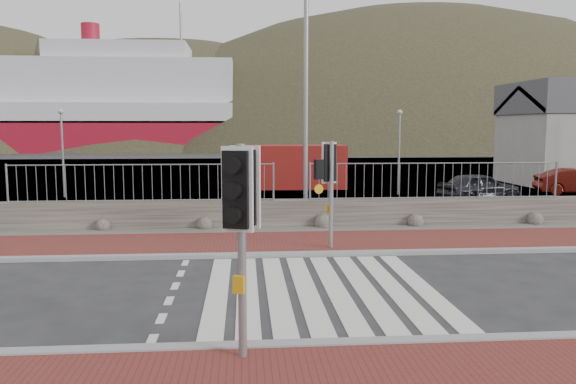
{
  "coord_description": "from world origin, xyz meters",
  "views": [
    {
      "loc": [
        -1.53,
        -11.03,
        3.31
      ],
      "look_at": [
        -0.45,
        3.0,
        1.67
      ],
      "focal_mm": 35.0,
      "sensor_mm": 36.0,
      "label": 1
    }
  ],
  "objects": [
    {
      "name": "ground",
      "position": [
        0.0,
        0.0,
        0.0
      ],
      "size": [
        220.0,
        220.0,
        0.0
      ],
      "primitive_type": "plane",
      "color": "#28282B",
      "rests_on": "ground"
    },
    {
      "name": "streetlight",
      "position": [
        0.71,
        8.1,
        4.94
      ],
      "size": [
        1.86,
        0.25,
        8.78
      ],
      "rotation": [
        0.0,
        0.0,
        -0.02
      ],
      "color": "gray",
      "rests_on": "ground"
    },
    {
      "name": "quay",
      "position": [
        0.0,
        27.9,
        0.0
      ],
      "size": [
        120.0,
        40.0,
        0.5
      ],
      "primitive_type": "cube",
      "color": "#4C4C4F",
      "rests_on": "ground"
    },
    {
      "name": "traffic_signal_near",
      "position": [
        -1.58,
        -3.38,
        2.23
      ],
      "size": [
        0.5,
        0.4,
        3.08
      ],
      "rotation": [
        0.0,
        0.0,
        -0.35
      ],
      "color": "gray",
      "rests_on": "ground"
    },
    {
      "name": "stone_wall",
      "position": [
        0.0,
        7.3,
        0.45
      ],
      "size": [
        40.0,
        0.6,
        0.9
      ],
      "primitive_type": "cube",
      "color": "#49443C",
      "rests_on": "ground"
    },
    {
      "name": "gravel_strip",
      "position": [
        0.0,
        6.5,
        0.03
      ],
      "size": [
        40.0,
        1.5,
        0.06
      ],
      "primitive_type": "cube",
      "color": "#59544C",
      "rests_on": "ground"
    },
    {
      "name": "kerb_near",
      "position": [
        0.0,
        -3.0,
        0.05
      ],
      "size": [
        40.0,
        0.25,
        0.12
      ],
      "primitive_type": "cube",
      "color": "gray",
      "rests_on": "ground"
    },
    {
      "name": "zebra_crossing",
      "position": [
        -0.0,
        0.0,
        0.01
      ],
      "size": [
        4.62,
        5.6,
        0.01
      ],
      "color": "silver",
      "rests_on": "ground"
    },
    {
      "name": "water",
      "position": [
        0.0,
        62.9,
        0.0
      ],
      "size": [
        220.0,
        50.0,
        0.05
      ],
      "primitive_type": "cube",
      "color": "#3F4C54",
      "rests_on": "ground"
    },
    {
      "name": "sidewalk_far",
      "position": [
        0.0,
        4.5,
        0.04
      ],
      "size": [
        40.0,
        3.0,
        0.08
      ],
      "primitive_type": "cube",
      "color": "maroon",
      "rests_on": "ground"
    },
    {
      "name": "kerb_far",
      "position": [
        0.0,
        3.0,
        0.05
      ],
      "size": [
        40.0,
        0.25,
        0.12
      ],
      "primitive_type": "cube",
      "color": "gray",
      "rests_on": "ground"
    },
    {
      "name": "traffic_signal_far",
      "position": [
        0.72,
        3.64,
        2.12
      ],
      "size": [
        0.72,
        0.41,
        2.93
      ],
      "rotation": [
        0.0,
        0.0,
        3.45
      ],
      "color": "gray",
      "rests_on": "ground"
    },
    {
      "name": "ferry",
      "position": [
        -24.65,
        67.9,
        5.36
      ],
      "size": [
        50.0,
        16.0,
        20.0
      ],
      "color": "maroon",
      "rests_on": "ground"
    },
    {
      "name": "car_a",
      "position": [
        8.87,
        13.04,
        0.64
      ],
      "size": [
        4.02,
        2.47,
        1.28
      ],
      "primitive_type": "imported",
      "rotation": [
        0.0,
        0.0,
        1.85
      ],
      "color": "black",
      "rests_on": "ground"
    },
    {
      "name": "railing",
      "position": [
        0.0,
        7.15,
        1.82
      ],
      "size": [
        18.07,
        0.07,
        1.22
      ],
      "color": "gray",
      "rests_on": "stone_wall"
    },
    {
      "name": "shipping_container",
      "position": [
        1.1,
        19.16,
        1.15
      ],
      "size": [
        5.54,
        2.33,
        2.31
      ],
      "primitive_type": "cube",
      "rotation": [
        0.0,
        0.0,
        -0.0
      ],
      "color": "maroon",
      "rests_on": "ground"
    },
    {
      "name": "hills_backdrop",
      "position": [
        6.74,
        87.9,
        -23.05
      ],
      "size": [
        254.0,
        90.0,
        100.0
      ],
      "color": "#2A2D1B",
      "rests_on": "ground"
    }
  ]
}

